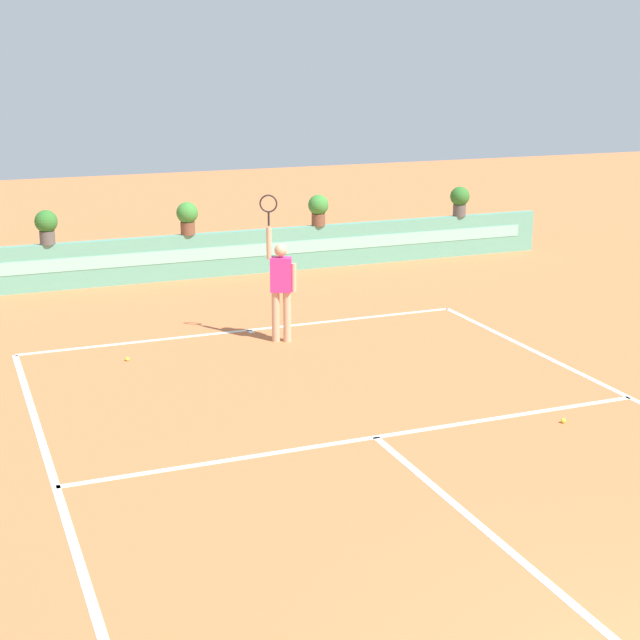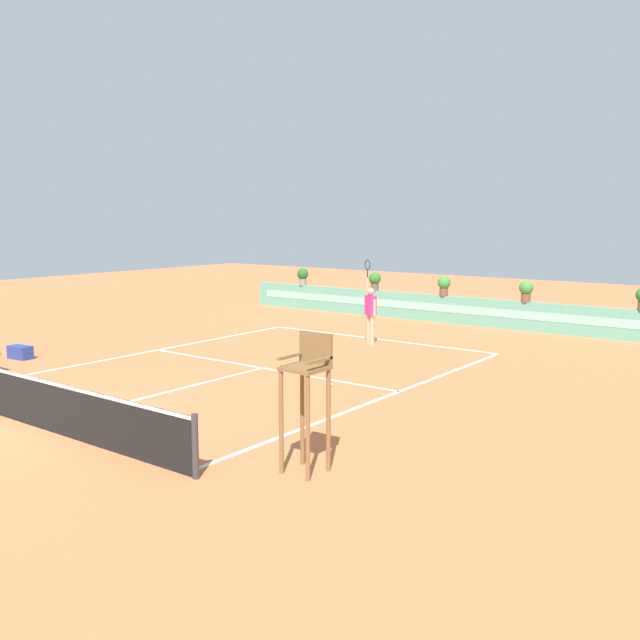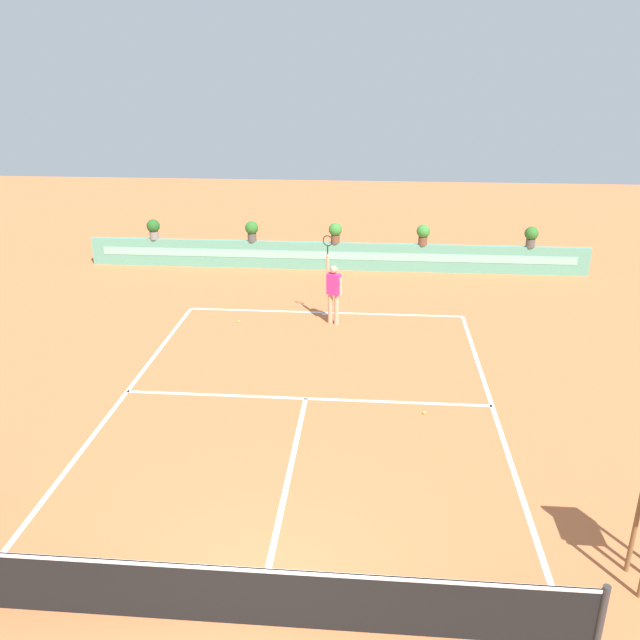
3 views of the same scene
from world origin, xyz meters
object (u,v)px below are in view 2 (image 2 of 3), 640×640
at_px(potted_plant_centre, 444,285).
at_px(tennis_player, 370,310).
at_px(umpire_chair, 307,386).
at_px(tennis_ball_near_baseline, 332,385).
at_px(potted_plant_far_left, 303,276).
at_px(potted_plant_left, 375,280).
at_px(potted_plant_right, 526,290).
at_px(gear_bag, 20,352).
at_px(tennis_ball_mid_court, 299,335).

bearing_deg(potted_plant_centre, tennis_player, -86.98).
relative_size(umpire_chair, potted_plant_centre, 2.96).
bearing_deg(tennis_ball_near_baseline, potted_plant_far_left, 131.39).
bearing_deg(potted_plant_left, tennis_player, -58.40).
relative_size(tennis_ball_near_baseline, potted_plant_right, 0.09).
height_order(gear_bag, tennis_player, tennis_player).
distance_m(tennis_ball_mid_court, potted_plant_right, 7.95).
height_order(gear_bag, potted_plant_left, potted_plant_left).
distance_m(potted_plant_far_left, potted_plant_right, 9.77).
height_order(umpire_chair, tennis_ball_mid_court, umpire_chair).
height_order(gear_bag, tennis_ball_near_baseline, gear_bag).
xyz_separation_m(potted_plant_right, potted_plant_centre, (-3.11, 0.00, 0.00)).
relative_size(potted_plant_right, potted_plant_centre, 1.00).
distance_m(umpire_chair, potted_plant_far_left, 19.41).
height_order(tennis_ball_near_baseline, tennis_ball_mid_court, same).
bearing_deg(potted_plant_centre, gear_bag, -115.15).
bearing_deg(tennis_ball_near_baseline, umpire_chair, -57.74).
xyz_separation_m(umpire_chair, tennis_ball_mid_court, (-7.96, 9.62, -1.31)).
bearing_deg(potted_plant_right, umpire_chair, -81.01).
height_order(tennis_ball_near_baseline, potted_plant_far_left, potted_plant_far_left).
bearing_deg(potted_plant_far_left, tennis_ball_mid_court, -52.58).
distance_m(tennis_ball_near_baseline, potted_plant_far_left, 14.03).
bearing_deg(umpire_chair, potted_plant_far_left, 128.81).
distance_m(gear_bag, tennis_ball_mid_court, 8.48).
bearing_deg(potted_plant_centre, potted_plant_left, 180.00).
height_order(tennis_player, potted_plant_right, tennis_player).
height_order(potted_plant_far_left, potted_plant_centre, same).
relative_size(tennis_ball_near_baseline, potted_plant_left, 0.09).
bearing_deg(tennis_player, potted_plant_right, 62.23).
relative_size(umpire_chair, potted_plant_left, 2.96).
distance_m(tennis_ball_near_baseline, potted_plant_centre, 10.88).
distance_m(tennis_ball_mid_court, potted_plant_far_left, 7.06).
bearing_deg(gear_bag, tennis_player, 50.26).
height_order(potted_plant_far_left, potted_plant_right, same).
height_order(umpire_chair, potted_plant_centre, umpire_chair).
bearing_deg(umpire_chair, tennis_ball_mid_court, 129.58).
xyz_separation_m(umpire_chair, potted_plant_left, (-8.53, 15.13, 0.07)).
relative_size(potted_plant_far_left, potted_plant_left, 1.00).
distance_m(tennis_ball_near_baseline, potted_plant_right, 10.58).
relative_size(umpire_chair, potted_plant_right, 2.96).
distance_m(umpire_chair, potted_plant_left, 17.37).
xyz_separation_m(tennis_ball_near_baseline, potted_plant_right, (0.54, 10.48, 1.38)).
bearing_deg(tennis_player, tennis_ball_near_baseline, -65.83).
relative_size(tennis_player, tennis_ball_near_baseline, 38.01).
relative_size(tennis_player, potted_plant_far_left, 3.57).
bearing_deg(potted_plant_right, tennis_player, -117.77).
distance_m(tennis_player, potted_plant_centre, 5.39).
height_order(gear_bag, tennis_ball_mid_court, gear_bag).
height_order(tennis_player, tennis_ball_near_baseline, tennis_player).
bearing_deg(gear_bag, umpire_chair, -9.73).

